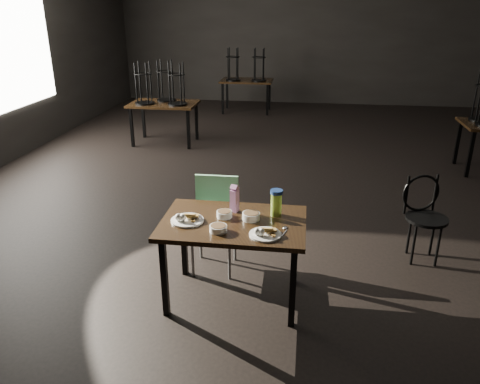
# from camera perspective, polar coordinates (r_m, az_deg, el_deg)

# --- Properties ---
(room) EXTENTS (12.00, 12.04, 3.22)m
(room) POSITION_cam_1_polar(r_m,az_deg,el_deg) (6.31, 10.33, 20.85)
(room) COLOR black
(room) RESTS_ON ground
(main_table) EXTENTS (1.20, 0.80, 0.75)m
(main_table) POSITION_cam_1_polar(r_m,az_deg,el_deg) (3.92, -0.82, -4.60)
(main_table) COLOR black
(main_table) RESTS_ON ground
(plate_left) EXTENTS (0.27, 0.27, 0.09)m
(plate_left) POSITION_cam_1_polar(r_m,az_deg,el_deg) (3.90, -6.50, -3.25)
(plate_left) COLOR white
(plate_left) RESTS_ON main_table
(plate_right) EXTENTS (0.25, 0.25, 0.08)m
(plate_right) POSITION_cam_1_polar(r_m,az_deg,el_deg) (3.65, 3.06, -5.00)
(plate_right) COLOR white
(plate_right) RESTS_ON main_table
(bowl_near) EXTENTS (0.13, 0.13, 0.05)m
(bowl_near) POSITION_cam_1_polar(r_m,az_deg,el_deg) (3.95, -1.92, -2.68)
(bowl_near) COLOR white
(bowl_near) RESTS_ON main_table
(bowl_far) EXTENTS (0.15, 0.15, 0.06)m
(bowl_far) POSITION_cam_1_polar(r_m,az_deg,el_deg) (3.90, 1.36, -2.93)
(bowl_far) COLOR white
(bowl_far) RESTS_ON main_table
(bowl_big) EXTENTS (0.14, 0.14, 0.05)m
(bowl_big) POSITION_cam_1_polar(r_m,az_deg,el_deg) (3.71, -2.67, -4.43)
(bowl_big) COLOR white
(bowl_big) RESTS_ON main_table
(juice_carton) EXTENTS (0.08, 0.08, 0.25)m
(juice_carton) POSITION_cam_1_polar(r_m,az_deg,el_deg) (4.02, -0.67, -0.87)
(juice_carton) COLOR #8B197A
(juice_carton) RESTS_ON main_table
(water_bottle) EXTENTS (0.12, 0.12, 0.23)m
(water_bottle) POSITION_cam_1_polar(r_m,az_deg,el_deg) (3.96, 4.44, -1.28)
(water_bottle) COLOR #9AC73A
(water_bottle) RESTS_ON main_table
(spoon) EXTENTS (0.05, 0.18, 0.01)m
(spoon) POSITION_cam_1_polar(r_m,az_deg,el_deg) (3.78, 5.49, -4.42)
(spoon) COLOR silver
(spoon) RESTS_ON main_table
(bentwood_chair) EXTENTS (0.44, 0.44, 0.86)m
(bentwood_chair) POSITION_cam_1_polar(r_m,az_deg,el_deg) (5.00, 21.53, -2.19)
(bentwood_chair) COLOR black
(bentwood_chair) RESTS_ON ground
(school_chair) EXTENTS (0.42, 0.42, 0.90)m
(school_chair) POSITION_cam_1_polar(r_m,az_deg,el_deg) (4.50, -3.05, -2.77)
(school_chair) COLOR #74B589
(school_chair) RESTS_ON ground
(bg_table_left) EXTENTS (1.20, 0.80, 1.48)m
(bg_table_left) POSITION_cam_1_polar(r_m,az_deg,el_deg) (8.68, -9.33, 10.85)
(bg_table_left) COLOR black
(bg_table_left) RESTS_ON ground
(bg_table_far) EXTENTS (1.20, 0.80, 1.48)m
(bg_table_far) POSITION_cam_1_polar(r_m,az_deg,el_deg) (11.20, 0.80, 13.49)
(bg_table_far) COLOR black
(bg_table_far) RESTS_ON ground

